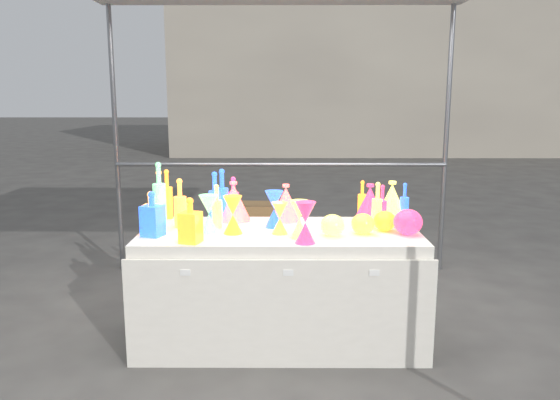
{
  "coord_description": "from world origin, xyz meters",
  "views": [
    {
      "loc": [
        0.02,
        -3.46,
        1.61
      ],
      "look_at": [
        0.0,
        0.0,
        0.95
      ],
      "focal_mm": 35.0,
      "sensor_mm": 36.0,
      "label": 1
    }
  ],
  "objects_px": {
    "display_table": "(280,285)",
    "hourglass_0": "(233,215)",
    "lampshade_0": "(234,201)",
    "bottle_0": "(159,195)",
    "globe_0": "(363,225)",
    "decanter_0": "(151,213)",
    "cardboard_box_closed": "(262,220)"
  },
  "relations": [
    {
      "from": "decanter_0",
      "to": "globe_0",
      "type": "distance_m",
      "value": 1.34
    },
    {
      "from": "display_table",
      "to": "globe_0",
      "type": "bearing_deg",
      "value": -10.43
    },
    {
      "from": "bottle_0",
      "to": "decanter_0",
      "type": "xyz_separation_m",
      "value": [
        0.04,
        -0.41,
        -0.04
      ]
    },
    {
      "from": "bottle_0",
      "to": "lampshade_0",
      "type": "relative_size",
      "value": 1.28
    },
    {
      "from": "display_table",
      "to": "decanter_0",
      "type": "bearing_deg",
      "value": -173.56
    },
    {
      "from": "cardboard_box_closed",
      "to": "globe_0",
      "type": "distance_m",
      "value": 3.03
    },
    {
      "from": "cardboard_box_closed",
      "to": "globe_0",
      "type": "bearing_deg",
      "value": -71.49
    },
    {
      "from": "display_table",
      "to": "bottle_0",
      "type": "xyz_separation_m",
      "value": [
        -0.85,
        0.32,
        0.55
      ]
    },
    {
      "from": "cardboard_box_closed",
      "to": "decanter_0",
      "type": "bearing_deg",
      "value": -97.67
    },
    {
      "from": "hourglass_0",
      "to": "globe_0",
      "type": "distance_m",
      "value": 0.82
    },
    {
      "from": "display_table",
      "to": "hourglass_0",
      "type": "xyz_separation_m",
      "value": [
        -0.3,
        -0.08,
        0.5
      ]
    },
    {
      "from": "cardboard_box_closed",
      "to": "globe_0",
      "type": "relative_size",
      "value": 3.53
    },
    {
      "from": "display_table",
      "to": "lampshade_0",
      "type": "distance_m",
      "value": 0.67
    },
    {
      "from": "display_table",
      "to": "hourglass_0",
      "type": "distance_m",
      "value": 0.59
    },
    {
      "from": "display_table",
      "to": "decanter_0",
      "type": "distance_m",
      "value": 0.96
    },
    {
      "from": "display_table",
      "to": "bottle_0",
      "type": "distance_m",
      "value": 1.06
    },
    {
      "from": "hourglass_0",
      "to": "lampshade_0",
      "type": "xyz_separation_m",
      "value": [
        -0.03,
        0.37,
        0.02
      ]
    },
    {
      "from": "display_table",
      "to": "cardboard_box_closed",
      "type": "bearing_deg",
      "value": 94.58
    },
    {
      "from": "bottle_0",
      "to": "globe_0",
      "type": "distance_m",
      "value": 1.44
    },
    {
      "from": "display_table",
      "to": "bottle_0",
      "type": "bearing_deg",
      "value": 159.51
    },
    {
      "from": "display_table",
      "to": "bottle_0",
      "type": "height_order",
      "value": "bottle_0"
    },
    {
      "from": "bottle_0",
      "to": "decanter_0",
      "type": "distance_m",
      "value": 0.41
    },
    {
      "from": "decanter_0",
      "to": "hourglass_0",
      "type": "distance_m",
      "value": 0.51
    },
    {
      "from": "hourglass_0",
      "to": "globe_0",
      "type": "xyz_separation_m",
      "value": [
        0.82,
        -0.02,
        -0.06
      ]
    },
    {
      "from": "bottle_0",
      "to": "decanter_0",
      "type": "height_order",
      "value": "bottle_0"
    },
    {
      "from": "bottle_0",
      "to": "globe_0",
      "type": "xyz_separation_m",
      "value": [
        1.37,
        -0.41,
        -0.12
      ]
    },
    {
      "from": "decanter_0",
      "to": "lampshade_0",
      "type": "relative_size",
      "value": 0.99
    },
    {
      "from": "hourglass_0",
      "to": "lampshade_0",
      "type": "distance_m",
      "value": 0.37
    },
    {
      "from": "lampshade_0",
      "to": "bottle_0",
      "type": "bearing_deg",
      "value": -176.21
    },
    {
      "from": "hourglass_0",
      "to": "lampshade_0",
      "type": "height_order",
      "value": "lampshade_0"
    },
    {
      "from": "display_table",
      "to": "hourglass_0",
      "type": "relative_size",
      "value": 7.57
    },
    {
      "from": "globe_0",
      "to": "lampshade_0",
      "type": "xyz_separation_m",
      "value": [
        -0.85,
        0.39,
        0.08
      ]
    }
  ]
}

